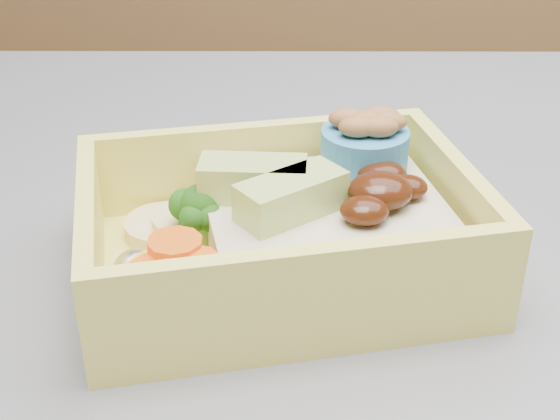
{
  "coord_description": "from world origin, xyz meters",
  "views": [
    {
      "loc": [
        0.13,
        -0.4,
        1.16
      ],
      "look_at": [
        0.13,
        -0.06,
        0.96
      ],
      "focal_mm": 50.0,
      "sensor_mm": 36.0,
      "label": 1
    }
  ],
  "objects": [
    {
      "name": "bento_box",
      "position": [
        0.14,
        -0.05,
        0.95
      ],
      "size": [
        0.23,
        0.18,
        0.07
      ],
      "rotation": [
        0.0,
        0.0,
        0.21
      ],
      "color": "#E7DD5F",
      "rests_on": "island"
    }
  ]
}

